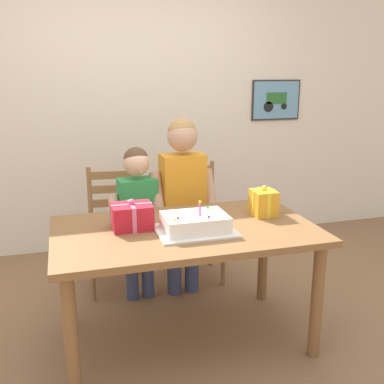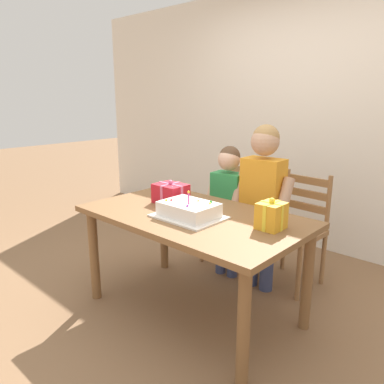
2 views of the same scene
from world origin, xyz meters
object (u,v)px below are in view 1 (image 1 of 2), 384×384
object	(u,v)px
birthday_cake	(195,224)
chair_right	(193,221)
child_younger	(138,209)
gift_box_beside_cake	(264,203)
chair_left	(116,228)
dining_table	(185,243)
gift_box_red_large	(132,216)
child_older	(183,190)

from	to	relation	value
birthday_cake	chair_right	bearing A→B (deg)	74.27
chair_right	child_younger	size ratio (longest dim) A/B	0.81
gift_box_beside_cake	child_younger	distance (m)	0.90
birthday_cake	chair_left	distance (m)	1.09
dining_table	gift_box_red_large	bearing A→B (deg)	164.93
dining_table	chair_left	distance (m)	0.96
birthday_cake	child_older	xyz separation A→B (m)	(0.12, 0.71, 0.01)
gift_box_red_large	child_younger	distance (m)	0.57
gift_box_red_large	gift_box_beside_cake	bearing A→B (deg)	1.27
gift_box_red_large	gift_box_beside_cake	distance (m)	0.84
birthday_cake	gift_box_red_large	distance (m)	0.37
chair_right	child_younger	bearing A→B (deg)	-150.87
gift_box_beside_cake	gift_box_red_large	bearing A→B (deg)	-178.73
birthday_cake	gift_box_red_large	xyz separation A→B (m)	(-0.33, 0.16, 0.02)
gift_box_beside_cake	child_older	bearing A→B (deg)	126.52
gift_box_beside_cake	chair_right	distance (m)	0.91
dining_table	child_older	world-z (taller)	child_older
chair_right	gift_box_red_large	bearing A→B (deg)	-126.73
dining_table	gift_box_red_large	world-z (taller)	gift_box_red_large
dining_table	gift_box_beside_cake	world-z (taller)	gift_box_beside_cake
birthday_cake	gift_box_beside_cake	bearing A→B (deg)	19.47
chair_left	child_younger	bearing A→B (deg)	-64.81
birthday_cake	child_older	world-z (taller)	child_older
dining_table	chair_right	xyz separation A→B (m)	(0.31, 0.90, -0.18)
child_younger	chair_left	bearing A→B (deg)	115.19
gift_box_red_large	dining_table	bearing A→B (deg)	-15.07
birthday_cake	gift_box_red_large	bearing A→B (deg)	154.35
birthday_cake	child_younger	bearing A→B (deg)	106.73
gift_box_red_large	chair_right	xyz separation A→B (m)	(0.61, 0.82, -0.35)
child_older	child_younger	distance (m)	0.35
dining_table	gift_box_red_large	distance (m)	0.35
dining_table	birthday_cake	bearing A→B (deg)	-65.96
dining_table	chair_right	bearing A→B (deg)	70.88
gift_box_red_large	gift_box_beside_cake	xyz separation A→B (m)	(0.84, 0.02, 0.01)
gift_box_red_large	chair_left	bearing A→B (deg)	90.39
chair_right	child_older	world-z (taller)	child_older
gift_box_beside_cake	child_younger	xyz separation A→B (m)	(-0.72, 0.53, -0.14)
gift_box_beside_cake	child_older	distance (m)	0.66
dining_table	gift_box_beside_cake	distance (m)	0.58
birthday_cake	chair_right	xyz separation A→B (m)	(0.28, 0.98, -0.33)
birthday_cake	gift_box_beside_cake	xyz separation A→B (m)	(0.51, 0.18, 0.03)
gift_box_red_large	child_older	size ratio (longest dim) A/B	0.18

